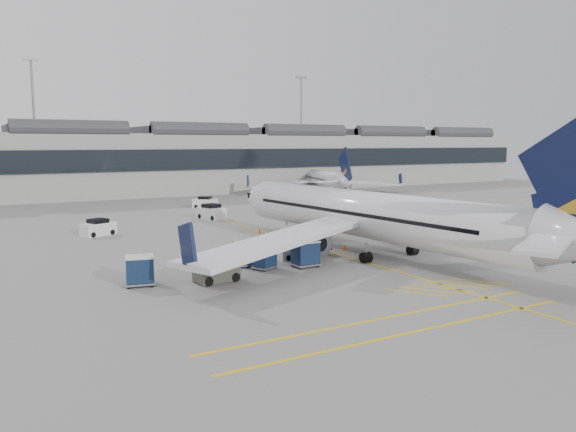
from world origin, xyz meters
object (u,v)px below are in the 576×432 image
airliner_main (374,216)px  belt_loader (298,250)px  baggage_cart_a (305,253)px  ramp_agent_b (307,250)px  pushback_tug (217,271)px  ramp_agent_a (286,248)px

airliner_main → belt_loader: 7.01m
baggage_cart_a → belt_loader: bearing=68.4°
ramp_agent_b → pushback_tug: ramp_agent_b is taller
baggage_cart_a → ramp_agent_a: (0.48, 3.90, -0.30)m
ramp_agent_b → pushback_tug: 8.89m
ramp_agent_b → ramp_agent_a: bearing=-100.8°
ramp_agent_a → pushback_tug: (-8.17, -4.86, -0.08)m
baggage_cart_a → pushback_tug: 7.77m
ramp_agent_a → pushback_tug: 9.51m
airliner_main → belt_loader: (-6.04, 2.30, -2.69)m
ramp_agent_b → pushback_tug: size_ratio=0.64×
baggage_cart_a → ramp_agent_a: 3.94m
pushback_tug → baggage_cart_a: bearing=1.3°
airliner_main → pushback_tug: airliner_main is taller
ramp_agent_a → ramp_agent_b: (0.43, -2.64, 0.18)m
baggage_cart_a → pushback_tug: (-7.70, -0.96, -0.37)m
belt_loader → ramp_agent_b: size_ratio=2.54×
airliner_main → pushback_tug: 15.43m
belt_loader → ramp_agent_a: size_ratio=3.14×
baggage_cart_a → airliner_main: bearing=8.3°
airliner_main → ramp_agent_b: 6.89m
belt_loader → ramp_agent_a: 1.08m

